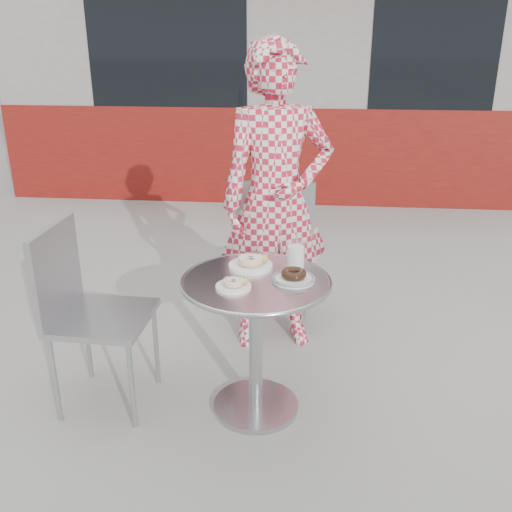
# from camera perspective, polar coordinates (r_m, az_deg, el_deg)

# --- Properties ---
(ground) EXTENTS (60.00, 60.00, 0.00)m
(ground) POSITION_cam_1_polar(r_m,az_deg,el_deg) (2.87, -0.70, -15.28)
(ground) COLOR #A9A6A1
(ground) RESTS_ON ground
(storefront) EXTENTS (6.02, 4.55, 3.00)m
(storefront) POSITION_cam_1_polar(r_m,az_deg,el_deg) (7.85, 3.86, 19.80)
(storefront) COLOR gray
(storefront) RESTS_ON ground
(bistro_table) EXTENTS (0.68, 0.68, 0.69)m
(bistro_table) POSITION_cam_1_polar(r_m,az_deg,el_deg) (2.61, -0.01, -5.73)
(bistro_table) COLOR silver
(bistro_table) RESTS_ON ground
(chair_far) EXTENTS (0.46, 0.46, 0.96)m
(chair_far) POSITION_cam_1_polar(r_m,az_deg,el_deg) (3.54, 1.93, -2.22)
(chair_far) COLOR #A0A3A7
(chair_far) RESTS_ON ground
(chair_left) EXTENTS (0.45, 0.45, 0.91)m
(chair_left) POSITION_cam_1_polar(r_m,az_deg,el_deg) (2.89, -14.94, -9.18)
(chair_left) COLOR #A0A3A7
(chair_left) RESTS_ON ground
(seated_person) EXTENTS (0.71, 0.56, 1.70)m
(seated_person) POSITION_cam_1_polar(r_m,az_deg,el_deg) (3.14, 2.06, 5.50)
(seated_person) COLOR #B71C34
(seated_person) RESTS_ON ground
(plate_far) EXTENTS (0.21, 0.21, 0.06)m
(plate_far) POSITION_cam_1_polar(r_m,az_deg,el_deg) (2.67, -0.47, -0.67)
(plate_far) COLOR white
(plate_far) RESTS_ON bistro_table
(plate_near) EXTENTS (0.15, 0.15, 0.04)m
(plate_near) POSITION_cam_1_polar(r_m,az_deg,el_deg) (2.46, -2.21, -2.82)
(plate_near) COLOR white
(plate_near) RESTS_ON bistro_table
(plate_checker) EXTENTS (0.19, 0.19, 0.05)m
(plate_checker) POSITION_cam_1_polar(r_m,az_deg,el_deg) (2.53, 3.79, -2.10)
(plate_checker) COLOR white
(plate_checker) RESTS_ON bistro_table
(milk_cup) EXTENTS (0.09, 0.09, 0.13)m
(milk_cup) POSITION_cam_1_polar(r_m,az_deg,el_deg) (2.64, 4.00, -0.05)
(milk_cup) COLOR white
(milk_cup) RESTS_ON bistro_table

